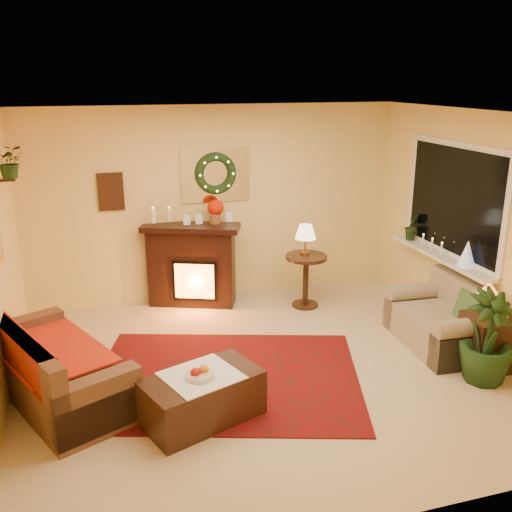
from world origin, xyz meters
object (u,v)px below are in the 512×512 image
object	(u,v)px
side_table_round	(306,283)
fireplace	(192,265)
sofa	(56,357)
coffee_table	(202,398)
end_table_square	(488,343)
loveseat	(440,311)

from	to	relation	value
side_table_round	fireplace	bearing A→B (deg)	160.05
sofa	fireplace	world-z (taller)	fireplace
coffee_table	end_table_square	bearing A→B (deg)	-18.60
loveseat	coffee_table	xyz separation A→B (m)	(-2.87, -0.70, -0.21)
sofa	side_table_round	xyz separation A→B (m)	(3.07, 1.47, -0.11)
sofa	loveseat	distance (m)	4.10
side_table_round	end_table_square	world-z (taller)	side_table_round
loveseat	end_table_square	xyz separation A→B (m)	(0.20, -0.59, -0.15)
sofa	loveseat	world-z (taller)	sofa
sofa	side_table_round	bearing A→B (deg)	0.86
end_table_square	coffee_table	size ratio (longest dim) A/B	0.55
sofa	coffee_table	xyz separation A→B (m)	(1.23, -0.74, -0.22)
loveseat	coffee_table	world-z (taller)	loveseat
loveseat	side_table_round	world-z (taller)	loveseat
sofa	end_table_square	distance (m)	4.35
side_table_round	end_table_square	xyz separation A→B (m)	(1.23, -2.10, -0.05)
sofa	coffee_table	size ratio (longest dim) A/B	1.75
sofa	coffee_table	bearing A→B (deg)	-55.68
fireplace	loveseat	bearing A→B (deg)	-18.00
fireplace	end_table_square	distance (m)	3.74
sofa	fireplace	xyz separation A→B (m)	(1.65, 1.98, 0.12)
side_table_round	end_table_square	bearing A→B (deg)	-59.73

